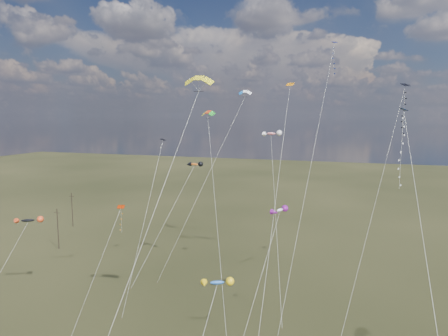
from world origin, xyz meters
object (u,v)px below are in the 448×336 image
(parafoil_yellow, at_px, (198,79))
(novelty_black_orange, at_px, (28,221))
(diamond_black_high, at_px, (401,119))
(utility_pole_far, at_px, (72,209))
(utility_pole_near, at_px, (58,228))

(parafoil_yellow, height_order, novelty_black_orange, parafoil_yellow)
(diamond_black_high, xyz_separation_m, parafoil_yellow, (-20.87, -20.77, 4.08))
(utility_pole_far, relative_size, novelty_black_orange, 0.69)
(utility_pole_near, xyz_separation_m, diamond_black_high, (59.94, -2.66, 21.29))
(novelty_black_orange, bearing_deg, utility_pole_near, 121.01)
(utility_pole_far, bearing_deg, diamond_black_high, -13.78)
(utility_pole_near, bearing_deg, parafoil_yellow, -30.95)
(utility_pole_near, relative_size, utility_pole_far, 1.00)
(novelty_black_orange, bearing_deg, parafoil_yellow, -10.99)
(utility_pole_far, bearing_deg, parafoil_yellow, -38.49)
(diamond_black_high, bearing_deg, utility_pole_near, 177.46)
(utility_pole_far, relative_size, parafoil_yellow, 0.26)
(parafoil_yellow, relative_size, novelty_black_orange, 2.60)
(utility_pole_far, bearing_deg, utility_pole_near, -60.26)
(diamond_black_high, relative_size, parafoil_yellow, 1.00)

